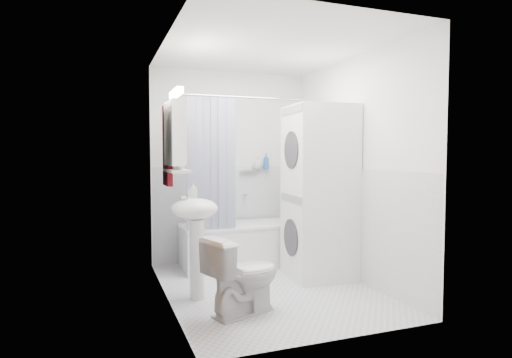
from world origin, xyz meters
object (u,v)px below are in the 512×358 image
object	(u,v)px
bathtub	(237,243)
washer_dryer	(319,192)
toilet	(243,275)
sink	(195,225)

from	to	relation	value
bathtub	washer_dryer	xyz separation A→B (m)	(0.70, -0.73, 0.66)
bathtub	toilet	distance (m)	1.54
sink	toilet	size ratio (longest dim) A/B	1.55
bathtub	toilet	bearing A→B (deg)	-105.92
bathtub	sink	xyz separation A→B (m)	(-0.73, -0.98, 0.42)
bathtub	sink	bearing A→B (deg)	-126.43
sink	washer_dryer	world-z (taller)	washer_dryer
bathtub	sink	size ratio (longest dim) A/B	1.30
bathtub	sink	distance (m)	1.29
bathtub	sink	world-z (taller)	sink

